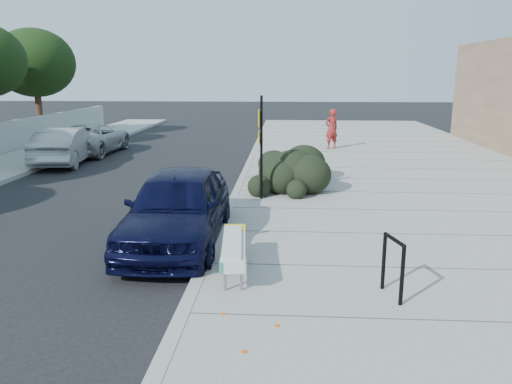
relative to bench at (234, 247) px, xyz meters
The scene contains 12 objects.
ground 0.96m from the bench, 145.23° to the left, with size 120.00×120.00×0.00m, color black.
sidewalk_near 7.39m from the bench, 47.27° to the left, with size 11.20×50.00×0.15m, color gray.
curb_near 5.47m from the bench, 96.30° to the left, with size 0.22×50.00×0.17m, color #9E9E99.
tree_far_f 23.69m from the bench, 124.00° to the left, with size 4.40×4.40×6.07m.
bench is the anchor object (origin of this frame).
bike_rack 2.71m from the bench, 17.67° to the right, with size 0.23×0.65×0.97m.
sign_post 5.54m from the bench, 88.03° to the left, with size 0.12×0.33×2.87m.
hedge 7.49m from the bench, 82.32° to the left, with size 1.94×3.89×1.46m, color black.
sedan_navy 2.36m from the bench, 126.38° to the left, with size 1.93×4.80×1.64m, color black.
wagon_silver 13.99m from the bench, 125.37° to the left, with size 1.58×4.55×1.50m, color #9E9DA2.
suv_silver 16.39m from the bench, 119.61° to the left, with size 2.30×4.99×1.39m, color #A2A4A8.
pedestrian 15.70m from the bench, 79.00° to the left, with size 0.68×0.45×1.87m, color maroon.
Camera 1 is at (1.50, -8.64, 3.56)m, focal length 35.00 mm.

